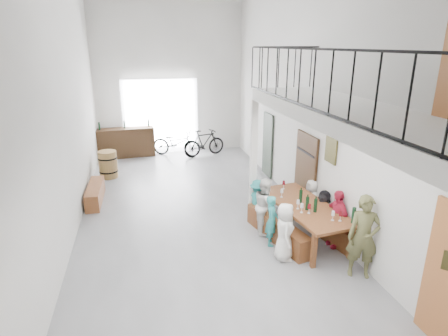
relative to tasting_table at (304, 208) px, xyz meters
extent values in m
plane|color=slate|center=(-2.10, 1.60, -0.71)|extent=(12.00, 12.00, 0.00)
plane|color=silver|center=(-2.10, 7.60, 2.04)|extent=(5.50, 0.00, 5.50)
plane|color=silver|center=(-2.10, -4.40, 2.04)|extent=(5.50, 0.00, 5.50)
plane|color=silver|center=(-4.85, 1.60, 2.04)|extent=(0.00, 12.00, 12.00)
plane|color=silver|center=(0.65, 1.60, 2.04)|extent=(0.00, 12.00, 12.00)
cube|color=white|center=(-2.50, 7.54, 0.69)|extent=(2.80, 0.08, 2.80)
cube|color=#3A2211|center=(0.60, 1.30, 0.29)|extent=(0.06, 1.10, 2.00)
cube|color=#2A3229|center=(0.60, 4.10, 0.29)|extent=(0.06, 0.80, 2.00)
cube|color=#3C3618|center=(0.62, 0.20, 1.19)|extent=(0.04, 0.45, 0.55)
cylinder|color=white|center=(0.61, 2.80, 1.69)|extent=(0.04, 0.28, 0.28)
cube|color=white|center=(-0.10, -1.60, 2.29)|extent=(1.50, 5.60, 0.25)
cube|color=black|center=(-0.83, -1.60, 3.27)|extent=(0.03, 5.60, 0.03)
cube|color=black|center=(-0.83, -1.60, 2.44)|extent=(0.03, 5.60, 0.03)
cube|color=black|center=(-0.10, 1.18, 3.27)|extent=(1.50, 0.03, 0.03)
cube|color=white|center=(-0.80, 1.15, 0.73)|extent=(0.14, 0.14, 2.88)
cube|color=brown|center=(0.00, 0.00, 0.05)|extent=(1.33, 2.59, 0.06)
cube|color=brown|center=(-0.28, -1.11, -0.34)|extent=(0.09, 0.09, 0.73)
cube|color=brown|center=(0.56, -1.00, -0.34)|extent=(0.09, 0.09, 0.73)
cube|color=brown|center=(-0.56, 1.00, -0.34)|extent=(0.09, 0.09, 0.73)
cube|color=brown|center=(0.28, 1.11, -0.34)|extent=(0.09, 0.09, 0.73)
cube|color=brown|center=(-0.57, 0.05, -0.47)|extent=(0.77, 2.06, 0.47)
cube|color=brown|center=(0.47, 0.04, -0.48)|extent=(0.67, 1.98, 0.45)
cylinder|color=black|center=(-0.04, 0.12, 0.26)|extent=(0.07, 0.07, 0.35)
cylinder|color=black|center=(-0.06, -0.25, 0.26)|extent=(0.07, 0.07, 0.35)
cylinder|color=black|center=(0.06, -0.39, 0.26)|extent=(0.07, 0.07, 0.35)
cube|color=brown|center=(-4.60, 3.10, -0.48)|extent=(0.38, 1.61, 0.45)
cylinder|color=brown|center=(-4.37, 5.00, -0.28)|extent=(0.57, 0.57, 0.86)
cylinder|color=black|center=(-4.37, 5.00, -0.49)|extent=(0.58, 0.58, 0.05)
cylinder|color=black|center=(-4.37, 5.00, -0.06)|extent=(0.58, 0.58, 0.05)
cube|color=#3A2211|center=(-3.85, 7.25, -0.16)|extent=(2.10, 0.75, 1.09)
cylinder|color=black|center=(-4.73, 7.15, 0.52)|extent=(0.06, 0.06, 0.28)
cylinder|color=black|center=(-3.85, 7.26, 0.52)|extent=(0.06, 0.06, 0.28)
cylinder|color=black|center=(-2.98, 7.37, 0.52)|extent=(0.06, 0.06, 0.28)
imported|color=white|center=(-0.71, -0.69, -0.12)|extent=(0.51, 0.65, 1.17)
imported|color=teal|center=(-0.76, -0.10, -0.16)|extent=(0.39, 0.47, 1.10)
imported|color=white|center=(-0.71, 0.45, -0.07)|extent=(0.60, 0.70, 1.27)
imported|color=teal|center=(-0.73, 0.96, -0.18)|extent=(0.54, 0.75, 1.05)
imported|color=#B51F39|center=(0.52, -0.47, -0.08)|extent=(0.37, 0.76, 1.25)
imported|color=black|center=(0.51, 0.11, -0.20)|extent=(0.67, 0.99, 1.02)
imported|color=white|center=(0.55, 0.79, -0.20)|extent=(0.37, 0.53, 1.01)
imported|color=brown|center=(0.44, -1.53, 0.08)|extent=(0.67, 0.57, 1.56)
imported|color=#1A521F|center=(0.35, 1.86, -0.50)|extent=(0.38, 0.33, 0.41)
imported|color=black|center=(-2.01, 6.96, -0.21)|extent=(1.97, 1.41, 0.98)
imported|color=black|center=(-0.98, 6.69, -0.20)|extent=(1.73, 0.96, 1.00)
camera|label=1|loc=(-3.31, -6.74, 3.35)|focal=30.00mm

